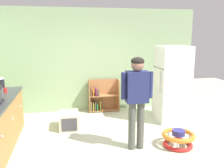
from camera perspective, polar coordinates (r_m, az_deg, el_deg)
The scene contains 8 objects.
ground_plane at distance 4.62m, azimuth 1.69°, elevation -14.49°, with size 12.00×12.00×0.00m, color beige.
back_wall at distance 6.47m, azimuth -2.80°, elevation 5.62°, with size 5.20×0.06×2.70m, color #99B687.
refrigerator at distance 5.84m, azimuth 13.98°, elevation 0.03°, with size 0.73×0.68×1.78m.
bookshelf at distance 6.48m, azimuth -2.46°, elevation -3.31°, with size 0.80×0.28×0.85m.
standing_person at distance 4.22m, azimuth 5.92°, elevation -2.44°, with size 0.57×0.23×1.66m.
baby_walker at distance 4.71m, azimuth 15.40°, elevation -12.28°, with size 0.60×0.60×0.32m.
pet_carrier at distance 5.44m, azimuth -10.14°, elevation -8.46°, with size 0.42×0.55×0.36m.
red_cup at distance 5.23m, azimuth -23.96°, elevation -1.38°, with size 0.08×0.08×0.10m, color red.
Camera 1 is at (-0.92, -4.04, 2.05)m, focal length 38.63 mm.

